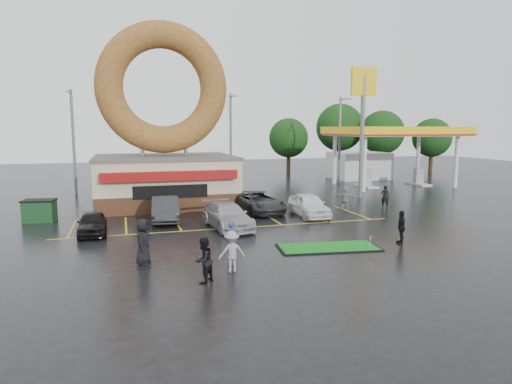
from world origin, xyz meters
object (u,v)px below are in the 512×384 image
object	(u,v)px
donut_shop	(164,146)
person_blue	(232,241)
streetlight_left	(73,140)
car_grey	(258,202)
dumpster	(40,211)
car_white	(309,205)
person_cameraman	(401,227)
gas_station	(378,148)
car_dgrey	(165,209)
putting_green	(328,247)
streetlight_right	(340,137)
car_black	(92,223)
shell_sign	(363,108)
streetlight_mid	(231,138)
car_silver	(228,216)

from	to	relation	value
donut_shop	person_blue	size ratio (longest dim) A/B	7.76
streetlight_left	car_grey	size ratio (longest dim) A/B	1.71
donut_shop	person_blue	bearing A→B (deg)	-84.79
car_grey	dumpster	distance (m)	13.93
person_blue	car_white	bearing A→B (deg)	17.86
donut_shop	streetlight_left	distance (m)	9.87
person_cameraman	car_grey	bearing A→B (deg)	-134.66
gas_station	car_dgrey	distance (m)	27.76
person_blue	putting_green	world-z (taller)	person_blue
streetlight_right	donut_shop	bearing A→B (deg)	-154.79
streetlight_right	car_black	distance (m)	30.01
car_dgrey	dumpster	distance (m)	7.76
streetlight_left	person_blue	distance (m)	24.61
car_dgrey	shell_sign	bearing A→B (deg)	22.58
gas_station	person_cameraman	bearing A→B (deg)	-118.61
car_grey	car_black	bearing A→B (deg)	-167.62
streetlight_mid	car_silver	size ratio (longest dim) A/B	1.82
person_blue	car_silver	bearing A→B (deg)	47.50
car_dgrey	car_grey	xyz separation A→B (m)	(6.40, 1.16, -0.03)
shell_sign	streetlight_left	world-z (taller)	shell_sign
person_blue	person_cameraman	size ratio (longest dim) A/B	1.03
car_dgrey	car_white	distance (m)	9.28
shell_sign	gas_station	bearing A→B (deg)	51.93
streetlight_left	streetlight_mid	size ratio (longest dim) A/B	1.00
streetlight_mid	car_silver	world-z (taller)	streetlight_mid
car_white	person_blue	xyz separation A→B (m)	(-7.17, -8.36, 0.11)
car_white	streetlight_right	bearing A→B (deg)	59.44
dumpster	putting_green	size ratio (longest dim) A/B	0.35
shell_sign	dumpster	bearing A→B (deg)	-171.90
gas_station	car_white	distance (m)	21.31
streetlight_right	putting_green	xyz separation A→B (m)	(-12.63, -24.15, -4.74)
gas_station	person_blue	distance (m)	32.24
donut_shop	streetlight_left	size ratio (longest dim) A/B	1.50
gas_station	car_white	bearing A→B (deg)	-132.98
streetlight_left	car_dgrey	world-z (taller)	streetlight_left
car_dgrey	car_white	xyz separation A→B (m)	(9.21, -1.11, -0.01)
donut_shop	person_blue	xyz separation A→B (m)	(1.44, -15.83, -3.60)
car_dgrey	car_silver	world-z (taller)	car_dgrey
shell_sign	streetlight_right	xyz separation A→B (m)	(3.00, 9.92, -2.60)
streetlight_mid	putting_green	xyz separation A→B (m)	(-0.63, -23.15, -4.74)
shell_sign	person_cameraman	distance (m)	16.85
car_silver	putting_green	world-z (taller)	car_silver
streetlight_left	car_dgrey	distance (m)	15.30
car_silver	person_cameraman	world-z (taller)	person_cameraman
donut_shop	person_cameraman	size ratio (longest dim) A/B	8.04
streetlight_right	car_dgrey	size ratio (longest dim) A/B	1.94
streetlight_right	car_silver	bearing A→B (deg)	-131.55
streetlight_right	car_silver	xyz separation A→B (m)	(-16.32, -18.42, -4.06)
donut_shop	streetlight_left	bearing A→B (deg)	135.22
car_silver	putting_green	distance (m)	6.85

